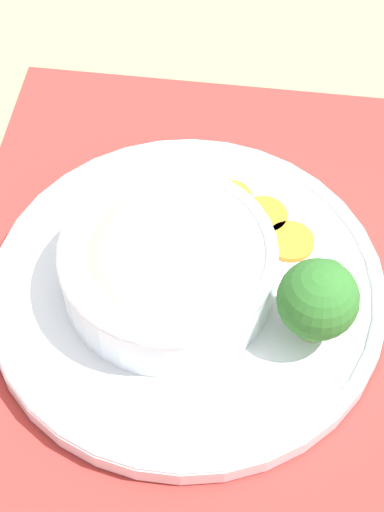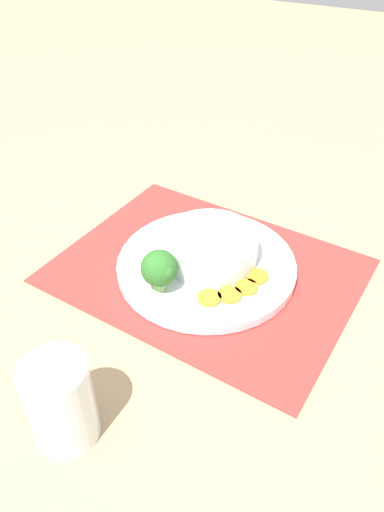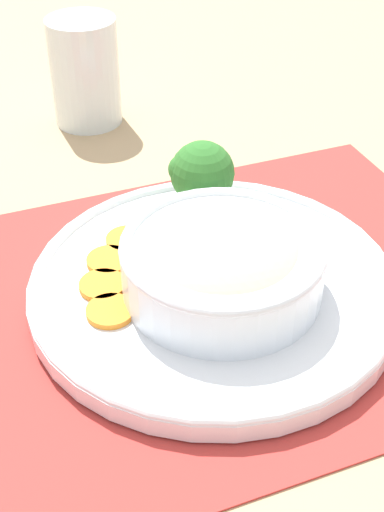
% 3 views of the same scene
% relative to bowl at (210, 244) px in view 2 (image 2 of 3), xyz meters
% --- Properties ---
extents(ground_plane, '(4.00, 4.00, 0.00)m').
position_rel_bowl_xyz_m(ground_plane, '(0.00, 0.01, -0.05)').
color(ground_plane, tan).
extents(placemat, '(0.52, 0.42, 0.00)m').
position_rel_bowl_xyz_m(placemat, '(0.00, 0.01, -0.05)').
color(placemat, '#B2332D').
rests_on(placemat, ground_plane).
extents(plate, '(0.30, 0.30, 0.02)m').
position_rel_bowl_xyz_m(plate, '(0.00, 0.01, -0.03)').
color(plate, silver).
rests_on(plate, placemat).
extents(bowl, '(0.16, 0.16, 0.06)m').
position_rel_bowl_xyz_m(bowl, '(0.00, 0.00, 0.00)').
color(bowl, silver).
rests_on(bowl, plate).
extents(broccoli_floret, '(0.06, 0.06, 0.07)m').
position_rel_bowl_xyz_m(broccoli_floret, '(0.04, 0.11, 0.01)').
color(broccoli_floret, '#84AD5B').
rests_on(broccoli_floret, plate).
extents(carrot_slice_near, '(0.04, 0.04, 0.01)m').
position_rel_bowl_xyz_m(carrot_slice_near, '(-0.04, 0.09, -0.03)').
color(carrot_slice_near, orange).
rests_on(carrot_slice_near, plate).
extents(carrot_slice_middle, '(0.04, 0.04, 0.01)m').
position_rel_bowl_xyz_m(carrot_slice_middle, '(-0.07, 0.07, -0.03)').
color(carrot_slice_middle, orange).
rests_on(carrot_slice_middle, plate).
extents(carrot_slice_far, '(0.04, 0.04, 0.01)m').
position_rel_bowl_xyz_m(carrot_slice_far, '(-0.08, 0.05, -0.03)').
color(carrot_slice_far, orange).
rests_on(carrot_slice_far, plate).
extents(carrot_slice_extra, '(0.04, 0.04, 0.01)m').
position_rel_bowl_xyz_m(carrot_slice_extra, '(-0.09, 0.01, -0.03)').
color(carrot_slice_extra, orange).
rests_on(carrot_slice_extra, plate).
extents(water_glass, '(0.08, 0.08, 0.12)m').
position_rel_bowl_xyz_m(water_glass, '(0.02, 0.37, 0.01)').
color(water_glass, silver).
rests_on(water_glass, ground_plane).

